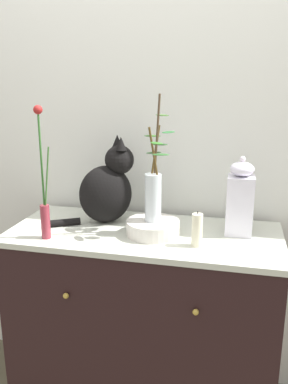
{
  "coord_description": "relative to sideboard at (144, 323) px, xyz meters",
  "views": [
    {
      "loc": [
        0.38,
        -1.62,
        1.55
      ],
      "look_at": [
        0.0,
        0.0,
        1.09
      ],
      "focal_mm": 37.78,
      "sensor_mm": 36.0,
      "label": 1
    }
  ],
  "objects": [
    {
      "name": "sideboard",
      "position": [
        0.0,
        0.0,
        0.0
      ],
      "size": [
        1.19,
        0.54,
        0.91
      ],
      "color": "black",
      "rests_on": "ground_plane"
    },
    {
      "name": "bowl_porcelain",
      "position": [
        0.05,
        -0.03,
        0.49
      ],
      "size": [
        0.23,
        0.23,
        0.06
      ],
      "primitive_type": "cylinder",
      "color": "silver",
      "rests_on": "sideboard"
    },
    {
      "name": "wall_back",
      "position": [
        0.0,
        0.34,
        0.84
      ],
      "size": [
        4.4,
        0.08,
        2.6
      ],
      "primitive_type": "cube",
      "color": "white",
      "rests_on": "ground_plane"
    },
    {
      "name": "vase_slim_green",
      "position": [
        -0.38,
        -0.17,
        0.63
      ],
      "size": [
        0.06,
        0.04,
        0.55
      ],
      "color": "maroon",
      "rests_on": "sideboard"
    },
    {
      "name": "cat_sitting",
      "position": [
        -0.19,
        0.09,
        0.62
      ],
      "size": [
        0.4,
        0.28,
        0.4
      ],
      "color": "black",
      "rests_on": "sideboard"
    },
    {
      "name": "candle_pillar",
      "position": [
        0.24,
        -0.11,
        0.52
      ],
      "size": [
        0.04,
        0.04,
        0.15
      ],
      "color": "beige",
      "rests_on": "sideboard"
    },
    {
      "name": "vase_glass_clear",
      "position": [
        0.05,
        -0.02,
        0.65
      ],
      "size": [
        0.14,
        0.18,
        0.53
      ],
      "color": "silver",
      "rests_on": "bowl_porcelain"
    },
    {
      "name": "jar_lidded_porcelain",
      "position": [
        0.4,
        0.07,
        0.61
      ],
      "size": [
        0.11,
        0.11,
        0.34
      ],
      "color": "white",
      "rests_on": "sideboard"
    }
  ]
}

